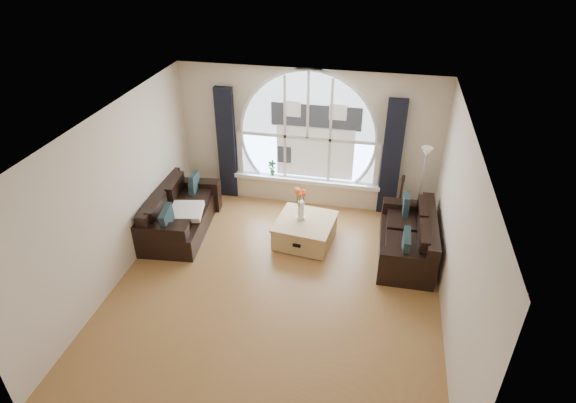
{
  "coord_description": "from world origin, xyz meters",
  "views": [
    {
      "loc": [
        1.34,
        -5.51,
        5.02
      ],
      "look_at": [
        0.0,
        0.9,
        1.05
      ],
      "focal_mm": 29.55,
      "sensor_mm": 36.0,
      "label": 1
    }
  ],
  "objects_px": {
    "floor_lamp": "(421,188)",
    "sofa_left": "(180,212)",
    "coffee_chest": "(305,230)",
    "potted_plant": "(272,168)",
    "sofa_right": "(407,236)",
    "guitar": "(400,198)",
    "vase_flowers": "(301,199)"
  },
  "relations": [
    {
      "from": "floor_lamp",
      "to": "sofa_left",
      "type": "bearing_deg",
      "value": -165.85
    },
    {
      "from": "coffee_chest",
      "to": "sofa_left",
      "type": "bearing_deg",
      "value": -170.03
    },
    {
      "from": "coffee_chest",
      "to": "floor_lamp",
      "type": "xyz_separation_m",
      "value": [
        1.94,
        0.94,
        0.56
      ]
    },
    {
      "from": "potted_plant",
      "to": "sofa_left",
      "type": "bearing_deg",
      "value": -132.96
    },
    {
      "from": "sofa_right",
      "to": "coffee_chest",
      "type": "distance_m",
      "value": 1.76
    },
    {
      "from": "guitar",
      "to": "floor_lamp",
      "type": "bearing_deg",
      "value": -1.27
    },
    {
      "from": "sofa_left",
      "to": "coffee_chest",
      "type": "xyz_separation_m",
      "value": [
        2.28,
        0.13,
        -0.16
      ]
    },
    {
      "from": "floor_lamp",
      "to": "guitar",
      "type": "height_order",
      "value": "floor_lamp"
    },
    {
      "from": "floor_lamp",
      "to": "guitar",
      "type": "xyz_separation_m",
      "value": [
        -0.33,
        0.05,
        -0.27
      ]
    },
    {
      "from": "sofa_left",
      "to": "guitar",
      "type": "relative_size",
      "value": 1.72
    },
    {
      "from": "coffee_chest",
      "to": "potted_plant",
      "type": "relative_size",
      "value": 3.13
    },
    {
      "from": "guitar",
      "to": "sofa_left",
      "type": "bearing_deg",
      "value": -156.43
    },
    {
      "from": "sofa_left",
      "to": "coffee_chest",
      "type": "bearing_deg",
      "value": -2.49
    },
    {
      "from": "floor_lamp",
      "to": "guitar",
      "type": "distance_m",
      "value": 0.43
    },
    {
      "from": "sofa_right",
      "to": "vase_flowers",
      "type": "relative_size",
      "value": 2.52
    },
    {
      "from": "guitar",
      "to": "potted_plant",
      "type": "distance_m",
      "value": 2.56
    },
    {
      "from": "sofa_right",
      "to": "guitar",
      "type": "bearing_deg",
      "value": 96.88
    },
    {
      "from": "coffee_chest",
      "to": "sofa_right",
      "type": "bearing_deg",
      "value": 5.37
    },
    {
      "from": "vase_flowers",
      "to": "coffee_chest",
      "type": "bearing_deg",
      "value": -31.57
    },
    {
      "from": "vase_flowers",
      "to": "sofa_left",
      "type": "bearing_deg",
      "value": -175.21
    },
    {
      "from": "coffee_chest",
      "to": "potted_plant",
      "type": "distance_m",
      "value": 1.69
    },
    {
      "from": "sofa_right",
      "to": "guitar",
      "type": "distance_m",
      "value": 1.05
    },
    {
      "from": "sofa_left",
      "to": "coffee_chest",
      "type": "relative_size",
      "value": 1.85
    },
    {
      "from": "sofa_right",
      "to": "vase_flowers",
      "type": "bearing_deg",
      "value": 176.36
    },
    {
      "from": "floor_lamp",
      "to": "potted_plant",
      "type": "distance_m",
      "value": 2.89
    },
    {
      "from": "vase_flowers",
      "to": "floor_lamp",
      "type": "bearing_deg",
      "value": 23.44
    },
    {
      "from": "floor_lamp",
      "to": "guitar",
      "type": "relative_size",
      "value": 1.51
    },
    {
      "from": "sofa_left",
      "to": "floor_lamp",
      "type": "relative_size",
      "value": 1.14
    },
    {
      "from": "potted_plant",
      "to": "vase_flowers",
      "type": "bearing_deg",
      "value": -57.33
    },
    {
      "from": "guitar",
      "to": "potted_plant",
      "type": "xyz_separation_m",
      "value": [
        -2.53,
        0.35,
        0.18
      ]
    },
    {
      "from": "sofa_left",
      "to": "sofa_right",
      "type": "bearing_deg",
      "value": -4.48
    },
    {
      "from": "sofa_right",
      "to": "coffee_chest",
      "type": "height_order",
      "value": "sofa_right"
    }
  ]
}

